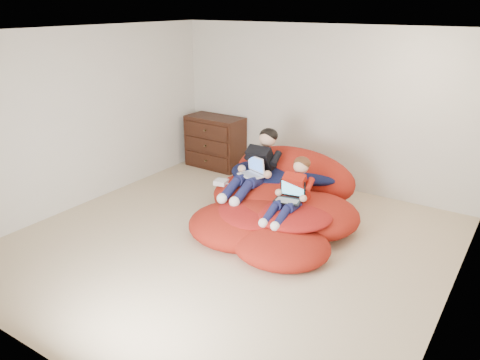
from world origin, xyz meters
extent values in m
cube|color=#C4AF8C|center=(0.00, 0.00, -0.12)|extent=(5.10, 5.10, 0.25)
cube|color=beige|center=(0.00, 2.51, 1.25)|extent=(5.10, 0.02, 2.50)
cube|color=beige|center=(0.00, -2.51, 1.25)|extent=(5.10, 0.02, 2.50)
cube|color=beige|center=(-2.51, 0.00, 1.25)|extent=(0.02, 5.10, 2.50)
cube|color=beige|center=(2.51, 0.00, 1.25)|extent=(0.02, 5.10, 2.50)
cube|color=silver|center=(0.00, 0.00, 2.51)|extent=(5.10, 5.10, 0.02)
cube|color=#32180E|center=(-1.85, 2.24, 0.46)|extent=(1.03, 0.54, 0.92)
cube|color=#32180E|center=(-1.85, 1.97, 0.18)|extent=(0.92, 0.04, 0.22)
cylinder|color=#4C3F26|center=(-1.85, 1.95, 0.18)|extent=(0.03, 0.06, 0.03)
cube|color=#32180E|center=(-1.85, 1.97, 0.46)|extent=(0.92, 0.04, 0.22)
cylinder|color=#4C3F26|center=(-1.85, 1.95, 0.46)|extent=(0.03, 0.06, 0.03)
cube|color=#32180E|center=(-1.85, 1.97, 0.73)|extent=(0.92, 0.04, 0.22)
cylinder|color=#4C3F26|center=(-1.85, 1.95, 0.73)|extent=(0.03, 0.06, 0.03)
ellipsoid|color=#AD2013|center=(-0.10, 1.09, 0.22)|extent=(1.57, 1.41, 0.56)
ellipsoid|color=#AD2013|center=(0.66, 0.90, 0.20)|extent=(1.28, 1.25, 0.46)
ellipsoid|color=#AD2013|center=(0.24, 0.48, 0.18)|extent=(1.40, 1.12, 0.45)
ellipsoid|color=#AD2013|center=(-0.01, 0.23, 0.14)|extent=(1.32, 1.21, 0.44)
ellipsoid|color=#AD2013|center=(0.67, 0.09, 0.13)|extent=(1.19, 1.08, 0.39)
ellipsoid|color=#AD2013|center=(0.04, 1.62, 0.40)|extent=(1.89, 0.83, 0.83)
ellipsoid|color=#101539|center=(-0.25, 1.28, 0.48)|extent=(1.03, 0.84, 0.26)
ellipsoid|color=#101539|center=(0.34, 1.47, 0.52)|extent=(0.90, 0.63, 0.22)
ellipsoid|color=#A91B18|center=(0.60, 0.52, 0.34)|extent=(0.99, 0.99, 0.18)
ellipsoid|color=#A91B18|center=(0.11, 0.31, 0.30)|extent=(0.95, 0.86, 0.17)
ellipsoid|color=beige|center=(-0.31, 1.72, 0.62)|extent=(0.46, 0.29, 0.29)
cube|color=black|center=(-0.22, 1.15, 0.69)|extent=(0.34, 0.42, 0.51)
sphere|color=tan|center=(-0.22, 1.28, 1.00)|extent=(0.24, 0.24, 0.24)
ellipsoid|color=black|center=(-0.22, 1.31, 1.04)|extent=(0.27, 0.25, 0.20)
cylinder|color=#14173F|center=(-0.32, 0.83, 0.51)|extent=(0.16, 0.39, 0.21)
cylinder|color=#14173F|center=(-0.32, 0.49, 0.48)|extent=(0.13, 0.37, 0.25)
sphere|color=white|center=(-0.32, 0.30, 0.41)|extent=(0.14, 0.14, 0.14)
cylinder|color=#14173F|center=(-0.13, 0.83, 0.51)|extent=(0.16, 0.39, 0.21)
cylinder|color=#14173F|center=(-0.13, 0.49, 0.48)|extent=(0.13, 0.37, 0.25)
sphere|color=white|center=(-0.13, 0.30, 0.41)|extent=(0.14, 0.14, 0.14)
cube|color=#A71B0E|center=(0.52, 0.75, 0.60)|extent=(0.29, 0.33, 0.43)
sphere|color=tan|center=(0.52, 0.85, 0.86)|extent=(0.19, 0.19, 0.19)
ellipsoid|color=#472612|center=(0.52, 0.87, 0.89)|extent=(0.22, 0.20, 0.17)
cylinder|color=#14173F|center=(0.44, 0.51, 0.45)|extent=(0.14, 0.32, 0.18)
cylinder|color=#14173F|center=(0.44, 0.23, 0.42)|extent=(0.12, 0.31, 0.20)
sphere|color=white|center=(0.44, 0.07, 0.36)|extent=(0.11, 0.11, 0.11)
cylinder|color=#14173F|center=(0.60, 0.51, 0.45)|extent=(0.14, 0.32, 0.18)
cylinder|color=#14173F|center=(0.60, 0.23, 0.42)|extent=(0.12, 0.31, 0.20)
sphere|color=white|center=(0.60, 0.07, 0.36)|extent=(0.11, 0.11, 0.11)
cube|color=silver|center=(-0.22, 0.85, 0.59)|extent=(0.39, 0.33, 0.01)
cube|color=gray|center=(-0.22, 0.84, 0.59)|extent=(0.31, 0.21, 0.00)
cube|color=silver|center=(-0.22, 0.98, 0.71)|extent=(0.33, 0.14, 0.23)
cube|color=#4378E6|center=(-0.22, 0.97, 0.71)|extent=(0.28, 0.12, 0.19)
cube|color=black|center=(0.52, 0.52, 0.51)|extent=(0.36, 0.28, 0.01)
cube|color=gray|center=(0.52, 0.51, 0.52)|extent=(0.29, 0.17, 0.00)
cube|color=black|center=(0.52, 0.65, 0.63)|extent=(0.33, 0.10, 0.23)
cube|color=#4E9FB7|center=(0.52, 0.64, 0.63)|extent=(0.28, 0.07, 0.18)
cube|color=silver|center=(-0.66, 0.76, 0.42)|extent=(0.20, 0.20, 0.06)
camera|label=1|loc=(2.94, -4.21, 2.80)|focal=35.00mm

